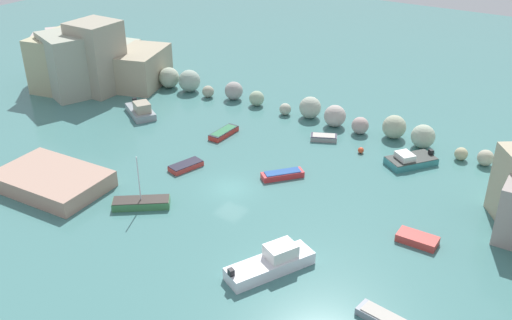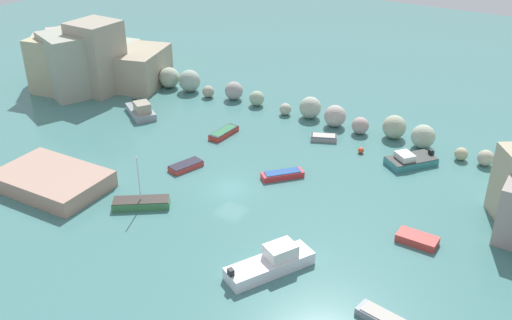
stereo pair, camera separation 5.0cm
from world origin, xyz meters
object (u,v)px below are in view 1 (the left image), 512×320
object	(u,v)px
moored_boat_5	(417,239)
moored_boat_7	(324,137)
stone_dock	(52,180)
moored_boat_3	(141,110)
moored_boat_4	(283,175)
channel_buoy	(361,150)
moored_boat_2	(186,166)
moored_boat_9	(141,203)
moored_boat_6	(272,263)
moored_boat_0	(224,133)
moored_boat_1	(410,160)

from	to	relation	value
moored_boat_5	moored_boat_7	bearing A→B (deg)	138.69
stone_dock	moored_boat_7	xyz separation A→B (m)	(16.21, 22.03, -0.45)
moored_boat_5	moored_boat_3	bearing A→B (deg)	168.48
stone_dock	moored_boat_3	bearing A→B (deg)	105.14
moored_boat_4	channel_buoy	bearing A→B (deg)	15.00
moored_boat_2	moored_boat_9	size ratio (longest dim) A/B	0.73
moored_boat_3	moored_boat_6	xyz separation A→B (m)	(27.28, -16.07, 0.04)
moored_boat_6	moored_boat_7	world-z (taller)	moored_boat_6
channel_buoy	moored_boat_5	distance (m)	15.42
moored_boat_9	moored_boat_0	bearing A→B (deg)	61.62
moored_boat_6	moored_boat_5	bearing A→B (deg)	-14.39
stone_dock	moored_boat_6	world-z (taller)	moored_boat_6
channel_buoy	moored_boat_6	world-z (taller)	moored_boat_6
moored_boat_3	moored_boat_6	bearing A→B (deg)	1.15
moored_boat_6	moored_boat_7	distance (m)	22.52
moored_boat_4	moored_boat_9	world-z (taller)	moored_boat_9
moored_boat_1	moored_boat_4	distance (m)	12.73
moored_boat_6	moored_boat_7	size ratio (longest dim) A/B	2.25
moored_boat_5	moored_boat_6	bearing A→B (deg)	-130.88
moored_boat_1	moored_boat_9	xyz separation A→B (m)	(-16.75, -19.72, -0.08)
stone_dock	moored_boat_4	xyz separation A→B (m)	(16.58, 12.73, -0.44)
moored_boat_2	moored_boat_9	bearing A→B (deg)	-155.32
moored_boat_0	moored_boat_6	distance (m)	23.34
moored_boat_5	moored_boat_6	size ratio (longest dim) A/B	0.45
moored_boat_3	moored_boat_9	distance (m)	19.93
channel_buoy	moored_boat_4	xyz separation A→B (m)	(-4.13, -8.60, 0.00)
moored_boat_3	moored_boat_4	bearing A→B (deg)	21.32
moored_boat_2	moored_boat_6	xyz separation A→B (m)	(14.94, -8.82, 0.42)
moored_boat_6	moored_boat_9	world-z (taller)	moored_boat_9
moored_boat_1	moored_boat_7	distance (m)	9.53
moored_boat_1	moored_boat_5	bearing A→B (deg)	58.34
moored_boat_0	moored_boat_3	distance (m)	11.14
moored_boat_3	moored_boat_7	world-z (taller)	moored_boat_3
moored_boat_6	moored_boat_9	xyz separation A→B (m)	(-13.83, 1.37, -0.30)
moored_boat_5	moored_boat_4	bearing A→B (deg)	166.76
moored_boat_1	moored_boat_2	xyz separation A→B (m)	(-17.86, -12.28, -0.21)
moored_boat_3	moored_boat_5	xyz separation A→B (m)	(35.02, -7.11, -0.33)
moored_boat_1	moored_boat_6	bearing A→B (deg)	28.79
moored_boat_3	moored_boat_4	size ratio (longest dim) A/B	1.44
moored_boat_3	moored_boat_9	xyz separation A→B (m)	(13.45, -14.70, -0.26)
moored_boat_1	moored_boat_3	bearing A→B (deg)	-43.88
moored_boat_3	moored_boat_5	size ratio (longest dim) A/B	1.76
moored_boat_1	moored_boat_3	distance (m)	30.62
moored_boat_0	stone_dock	bearing A→B (deg)	-19.66
moored_boat_4	stone_dock	bearing A→B (deg)	168.19
channel_buoy	moored_boat_5	world-z (taller)	moored_boat_5
moored_boat_9	moored_boat_2	bearing A→B (deg)	61.52
channel_buoy	moored_boat_2	size ratio (longest dim) A/B	0.17
moored_boat_0	moored_boat_1	bearing A→B (deg)	103.87
moored_boat_4	moored_boat_9	size ratio (longest dim) A/B	0.79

